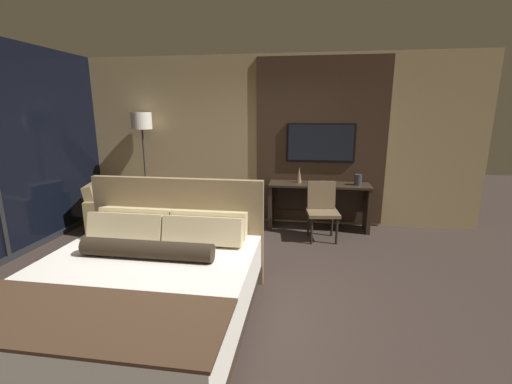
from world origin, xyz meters
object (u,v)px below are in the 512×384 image
(armchair_by_window, at_px, (113,214))
(book, at_px, (327,183))
(bed, at_px, (141,290))
(desk_chair, at_px, (322,206))
(floor_lamp, at_px, (142,130))
(tv, at_px, (321,143))
(desk, at_px, (319,198))
(vase_short, at_px, (358,180))
(vase_tall, at_px, (299,175))

(armchair_by_window, bearing_deg, book, -97.50)
(bed, relative_size, desk_chair, 2.44)
(armchair_by_window, bearing_deg, bed, -161.38)
(desk_chair, distance_m, floor_lamp, 3.26)
(tv, relative_size, book, 4.27)
(desk, bearing_deg, vase_short, -4.83)
(bed, distance_m, armchair_by_window, 2.93)
(book, bearing_deg, desk, 172.45)
(tv, xyz_separation_m, desk_chair, (0.04, -0.66, -0.89))
(vase_tall, bearing_deg, bed, -113.59)
(tv, height_order, vase_tall, tv)
(bed, bearing_deg, vase_short, 52.52)
(bed, xyz_separation_m, armchair_by_window, (-1.69, 2.39, -0.09))
(desk, height_order, desk_chair, desk_chair)
(bed, relative_size, floor_lamp, 1.12)
(armchair_by_window, distance_m, book, 3.53)
(bed, relative_size, desk, 1.31)
(bed, distance_m, desk_chair, 3.01)
(desk, bearing_deg, book, -7.55)
(desk_chair, relative_size, armchair_by_window, 0.94)
(desk, xyz_separation_m, armchair_by_window, (-3.33, -0.57, -0.24))
(vase_short, bearing_deg, floor_lamp, 179.04)
(tv, height_order, desk_chair, tv)
(desk, xyz_separation_m, floor_lamp, (-3.00, 0.01, 1.08))
(desk, distance_m, desk_chair, 0.47)
(bed, distance_m, book, 3.46)
(bed, relative_size, armchair_by_window, 2.30)
(desk_chair, bearing_deg, book, 72.36)
(floor_lamp, distance_m, book, 3.22)
(desk, xyz_separation_m, vase_short, (0.60, -0.05, 0.34))
(vase_tall, xyz_separation_m, book, (0.45, -0.04, -0.11))
(vase_tall, bearing_deg, desk, -4.26)
(desk_chair, height_order, armchair_by_window, desk_chair)
(desk_chair, bearing_deg, bed, -131.38)
(armchair_by_window, xyz_separation_m, book, (3.45, 0.56, 0.51))
(tv, height_order, floor_lamp, floor_lamp)
(desk, distance_m, vase_short, 0.69)
(armchair_by_window, relative_size, vase_short, 5.38)
(desk, bearing_deg, desk_chair, -85.53)
(bed, bearing_deg, armchair_by_window, 125.31)
(bed, height_order, armchair_by_window, bed)
(vase_tall, bearing_deg, armchair_by_window, -168.72)
(vase_tall, relative_size, book, 0.98)
(bed, height_order, book, bed)
(desk, relative_size, tv, 1.45)
(vase_short, bearing_deg, book, 175.85)
(bed, distance_m, desk, 3.39)
(tv, relative_size, vase_tall, 4.37)
(desk_chair, bearing_deg, desk, 86.96)
(tv, distance_m, desk_chair, 1.11)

